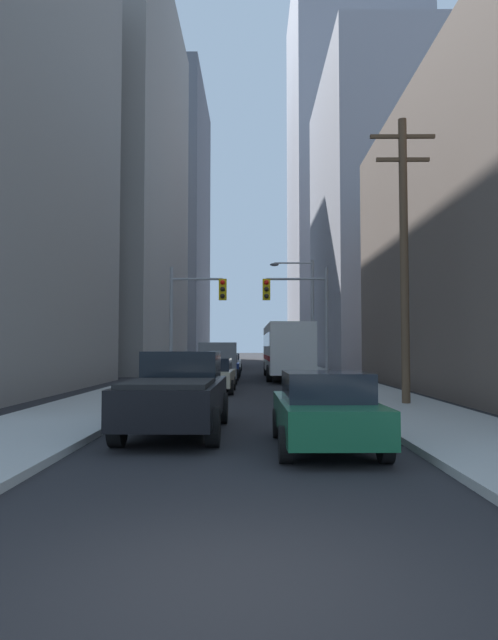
{
  "coord_description": "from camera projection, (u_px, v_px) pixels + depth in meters",
  "views": [
    {
      "loc": [
        0.17,
        -4.67,
        2.0
      ],
      "look_at": [
        0.0,
        24.34,
        3.44
      ],
      "focal_mm": 30.95,
      "sensor_mm": 36.0,
      "label": 1
    }
  ],
  "objects": [
    {
      "name": "sedan_blue",
      "position": [
        226.0,
        366.0,
        36.86
      ],
      "size": [
        1.95,
        4.23,
        1.52
      ],
      "color": "navy",
      "rests_on": "ground"
    },
    {
      "name": "building_left_far_tower",
      "position": [
        156.0,
        224.0,
        91.78
      ],
      "size": [
        16.21,
        25.32,
        45.1
      ],
      "primitive_type": "cube",
      "color": "#4C515B",
      "rests_on": "ground"
    },
    {
      "name": "utility_pole_right",
      "position": [
        404.0,
        253.0,
        18.54
      ],
      "size": [
        2.2,
        0.28,
        9.77
      ],
      "color": "brown",
      "rests_on": "ground"
    },
    {
      "name": "street_lamp_right",
      "position": [
        305.0,
        306.0,
        34.45
      ],
      "size": [
        2.75,
        0.32,
        7.5
      ],
      "color": "gray",
      "rests_on": "ground"
    },
    {
      "name": "cargo_van_grey",
      "position": [
        219.0,
        360.0,
        31.29
      ],
      "size": [
        2.16,
        5.27,
        2.26
      ],
      "color": "slate",
      "rests_on": "ground"
    },
    {
      "name": "building_right_mid_block",
      "position": [
        423.0,
        220.0,
        55.93
      ],
      "size": [
        20.43,
        22.92,
        29.78
      ],
      "primitive_type": "cube",
      "color": "#93939E",
      "rests_on": "ground"
    },
    {
      "name": "sedan_white",
      "position": [
        230.0,
        362.0,
        45.35
      ],
      "size": [
        1.95,
        4.25,
        1.52
      ],
      "color": "white",
      "rests_on": "ground"
    },
    {
      "name": "sedan_green",
      "position": [
        325.0,
        410.0,
        10.84
      ],
      "size": [
        1.95,
        4.23,
        1.52
      ],
      "color": "#195938",
      "rests_on": "ground"
    },
    {
      "name": "building_right_far_highrise",
      "position": [
        352.0,
        172.0,
        94.38
      ],
      "size": [
        20.56,
        27.66,
        64.08
      ],
      "primitive_type": "cube",
      "color": "#93939E",
      "rests_on": "ground"
    },
    {
      "name": "traffic_signal_near_right",
      "position": [
        299.0,
        307.0,
        27.31
      ],
      "size": [
        3.25,
        0.44,
        6.0
      ],
      "color": "gray",
      "rests_on": "ground"
    },
    {
      "name": "city_bus",
      "position": [
        286.0,
        349.0,
        35.03
      ],
      "size": [
        2.67,
        11.53,
        3.4
      ],
      "color": "silver",
      "rests_on": "ground"
    },
    {
      "name": "pickup_truck_black",
      "position": [
        178.0,
        393.0,
        12.95
      ],
      "size": [
        2.2,
        5.42,
        1.9
      ],
      "color": "black",
      "rests_on": "ground"
    },
    {
      "name": "building_left_mid_office",
      "position": [
        46.0,
        179.0,
        50.25
      ],
      "size": [
        23.02,
        25.25,
        34.81
      ],
      "primitive_type": "cube",
      "color": "gray",
      "rests_on": "ground"
    },
    {
      "name": "sedan_beige",
      "position": [
        213.0,
        375.0,
        24.39
      ],
      "size": [
        1.95,
        4.24,
        1.52
      ],
      "color": "#C6B793",
      "rests_on": "ground"
    },
    {
      "name": "traffic_signal_near_left",
      "position": [
        195.0,
        307.0,
        27.34
      ],
      "size": [
        2.83,
        0.44,
        6.0
      ],
      "color": "gray",
      "rests_on": "ground"
    },
    {
      "name": "ground_plane",
      "position": [
        232.0,
        589.0,
        4.56
      ],
      "size": [
        400.0,
        400.0,
        0.0
      ],
      "primitive_type": "plane",
      "color": "black"
    },
    {
      "name": "sidewalk_left",
      "position": [
        201.0,
        367.0,
        54.53
      ],
      "size": [
        3.4,
        160.0,
        0.15
      ],
      "primitive_type": "cube",
      "color": "#9E9E99",
      "rests_on": "ground"
    },
    {
      "name": "sidewalk_right",
      "position": [
        300.0,
        367.0,
        54.47
      ],
      "size": [
        3.4,
        160.0,
        0.15
      ],
      "primitive_type": "cube",
      "color": "#9E9E99",
      "rests_on": "ground"
    }
  ]
}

